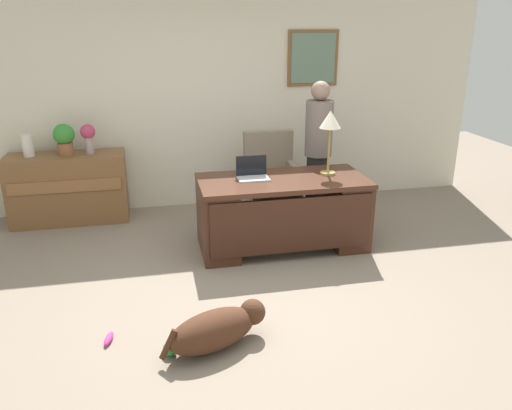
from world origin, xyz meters
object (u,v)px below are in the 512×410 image
(desk, at_px, (283,211))
(dog_toy_ball, at_px, (170,349))
(person_standing, at_px, (318,150))
(potted_plant, at_px, (64,138))
(dog_toy_bone, at_px, (109,339))
(dog_lying, at_px, (217,329))
(laptop, at_px, (252,173))
(desk_lamp, at_px, (330,124))
(vase_empty, at_px, (28,146))
(armchair, at_px, (271,180))
(credenza, at_px, (69,188))
(vase_with_flowers, at_px, (88,135))

(desk, xyz_separation_m, dog_toy_ball, (-1.28, -1.65, -0.36))
(person_standing, relative_size, potted_plant, 4.59)
(desk, distance_m, dog_toy_bone, 2.25)
(dog_lying, bearing_deg, laptop, 70.10)
(desk, xyz_separation_m, desk_lamp, (0.51, 0.08, 0.89))
(vase_empty, xyz_separation_m, potted_plant, (0.40, 0.00, 0.07))
(desk, relative_size, dog_lying, 2.10)
(potted_plant, relative_size, dog_toy_bone, 2.04)
(desk, distance_m, dog_toy_ball, 2.12)
(laptop, bearing_deg, desk_lamp, -1.98)
(armchair, xyz_separation_m, dog_toy_bone, (-1.82, -2.28, -0.45))
(potted_plant, relative_size, dog_toy_ball, 3.50)
(potted_plant, bearing_deg, credenza, -176.90)
(dog_toy_ball, bearing_deg, dog_lying, 4.53)
(dog_lying, bearing_deg, vase_empty, 121.10)
(desk, xyz_separation_m, laptop, (-0.30, 0.11, 0.40))
(vase_with_flowers, bearing_deg, vase_empty, 180.00)
(credenza, distance_m, armchair, 2.42)
(armchair, distance_m, person_standing, 0.67)
(armchair, height_order, dog_toy_ball, armchair)
(dog_toy_ball, bearing_deg, armchair, 61.68)
(armchair, bearing_deg, credenza, 170.83)
(desk, height_order, laptop, laptop)
(armchair, bearing_deg, potted_plant, 170.70)
(dog_lying, bearing_deg, vase_with_flowers, 110.42)
(dog_toy_ball, bearing_deg, desk_lamp, 44.07)
(person_standing, xyz_separation_m, potted_plant, (-2.90, 0.53, 0.17))
(laptop, relative_size, dog_toy_ball, 3.11)
(desk_lamp, bearing_deg, armchair, 117.34)
(armchair, bearing_deg, vase_with_flowers, 169.55)
(dog_toy_ball, distance_m, dog_toy_bone, 0.52)
(desk, bearing_deg, dog_lying, -119.91)
(armchair, relative_size, potted_plant, 2.91)
(person_standing, distance_m, vase_empty, 3.35)
(vase_with_flowers, relative_size, dog_toy_bone, 1.95)
(desk, xyz_separation_m, vase_with_flowers, (-2.01, 1.28, 0.63))
(potted_plant, distance_m, dog_toy_ball, 3.24)
(person_standing, height_order, vase_empty, person_standing)
(desk, height_order, dog_lying, desk)
(desk, distance_m, armchair, 0.90)
(credenza, height_order, armchair, armchair)
(desk_lamp, relative_size, vase_empty, 2.66)
(vase_with_flowers, distance_m, potted_plant, 0.27)
(person_standing, bearing_deg, armchair, 165.47)
(person_standing, height_order, potted_plant, person_standing)
(dog_lying, height_order, dog_toy_bone, dog_lying)
(desk_lamp, relative_size, dog_toy_ball, 6.55)
(desk, relative_size, vase_empty, 6.87)
(vase_with_flowers, bearing_deg, dog_toy_bone, -83.94)
(desk_lamp, height_order, vase_with_flowers, desk_lamp)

